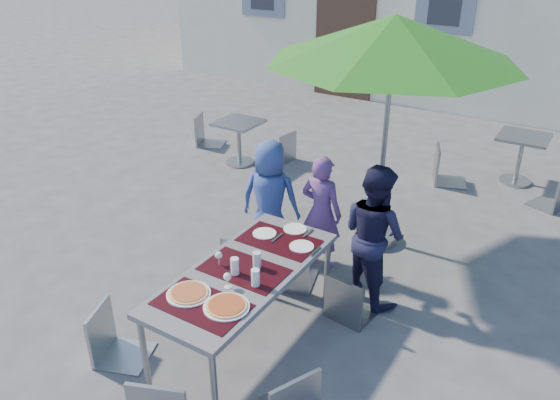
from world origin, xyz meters
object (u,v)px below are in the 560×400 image
Objects in this scene: child_1 at (321,212)px; pizza_near_left at (189,293)px; child_0 at (270,199)px; child_2 at (374,234)px; cafe_table_1 at (521,152)px; cafe_table_0 at (239,137)px; pizza_near_right at (226,306)px; chair_3 at (107,305)px; bg_chair_l_0 at (204,112)px; chair_4 at (287,365)px; chair_5 at (147,392)px; bg_chair_r_0 at (283,129)px; chair_2 at (350,272)px; dining_table at (244,275)px; patio_umbrella at (394,41)px; bg_chair_l_1 at (447,143)px; chair_0 at (245,233)px; chair_1 at (290,233)px.

pizza_near_left is at bearing 86.80° from child_1.
child_0 is 1.28m from child_2.
cafe_table_1 is at bearing -136.41° from child_0.
cafe_table_0 is (-1.80, 1.91, -0.23)m from child_0.
chair_3 is at bearing -165.31° from pizza_near_right.
chair_4 is at bearing -45.42° from bg_chair_l_0.
child_0 is 2.75m from chair_5.
bg_chair_l_0 is (-2.77, 2.29, -0.10)m from child_0.
child_2 is at bearing -44.54° from bg_chair_r_0.
cafe_table_0 is at bearing -140.22° from bg_chair_r_0.
child_0 reaches higher than bg_chair_r_0.
bg_chair_l_0 is at bearing -6.66° from child_2.
chair_3 is 5.08m from bg_chair_l_0.
child_1 is at bearing -50.60° from bg_chair_r_0.
child_0 reaches higher than child_1.
chair_4 reaches higher than pizza_near_right.
pizza_near_right is 0.39× the size of bg_chair_r_0.
child_2 is 0.48m from chair_2.
dining_table is 2.01× the size of chair_3.
chair_2 is 0.34× the size of patio_umbrella.
child_2 reaches higher than bg_chair_l_1.
patio_umbrella reaches higher than bg_chair_l_0.
chair_4 is (1.40, -1.94, -0.09)m from child_0.
child_2 reaches higher than chair_2.
bg_chair_l_1 reaches higher than chair_5.
chair_0 is (-1.17, -0.46, -0.12)m from child_2.
bg_chair_l_1 is at bearing 18.78° from cafe_table_0.
patio_umbrella reaches higher than chair_1.
chair_4 is 5.41m from cafe_table_1.
patio_umbrella reaches higher than chair_0.
chair_3 is (-0.85, -0.75, -0.16)m from dining_table.
child_2 is (1.27, -0.16, 0.04)m from child_0.
pizza_near_right is 0.36× the size of chair_5.
child_1 is at bearing 69.59° from chair_3.
child_0 is at bearing 113.60° from pizza_near_right.
patio_umbrella is (0.80, 1.49, 1.70)m from chair_0.
bg_chair_l_1 is (0.49, 2.81, -0.04)m from child_1.
cafe_table_0 is (-2.32, 2.36, -0.18)m from chair_1.
chair_0 is 1.52m from chair_3.
chair_0 reaches higher than cafe_table_0.
pizza_near_right is 0.33× the size of chair_1.
dining_table is at bearing -105.75° from cafe_table_1.
chair_2 is 0.94× the size of bg_chair_l_0.
chair_1 is 4.28m from bg_chair_l_0.
chair_0 is at bearing 46.09° from child_2.
cafe_table_0 is 0.76× the size of bg_chair_r_0.
pizza_near_right is 1.93m from child_1.
chair_1 reaches higher than chair_2.
bg_chair_l_1 is at bearing 74.54° from chair_0.
cafe_table_1 is at bearing 69.52° from chair_1.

